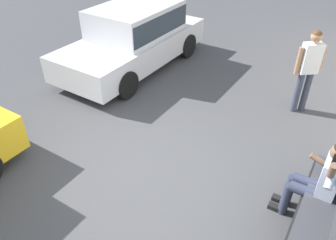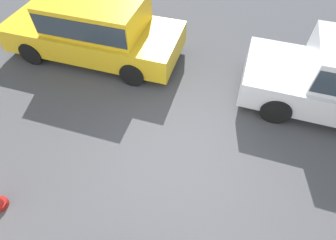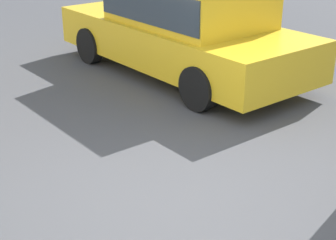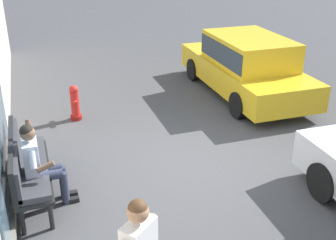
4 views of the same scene
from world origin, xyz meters
TOP-DOWN VIEW (x-y plane):
  - ground_plane at (0.00, 0.00)m, footprint 60.00×60.00m
  - bench at (-0.19, 2.90)m, footprint 1.99×0.55m
  - person_on_phone at (-0.45, 2.67)m, footprint 0.73×0.74m
  - parked_car_near at (-3.14, -2.30)m, footprint 4.29×1.92m
  - pedestrian_standing at (-3.21, 1.86)m, footprint 0.38×0.44m

SIDE VIEW (x-z plane):
  - ground_plane at x=0.00m, z-range 0.00..0.00m
  - bench at x=-0.19m, z-range 0.09..1.14m
  - person_on_phone at x=-0.45m, z-range 0.05..1.43m
  - parked_car_near at x=-3.14m, z-range 0.06..1.61m
  - pedestrian_standing at x=-3.21m, z-range 0.16..1.89m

